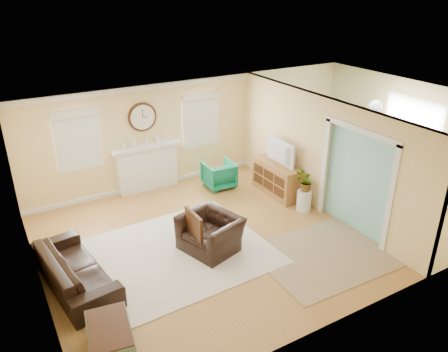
{
  "coord_description": "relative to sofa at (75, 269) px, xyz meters",
  "views": [
    {
      "loc": [
        -4.82,
        -6.67,
        4.84
      ],
      "look_at": [
        -0.8,
        0.3,
        1.2
      ],
      "focal_mm": 35.0,
      "sensor_mm": 36.0,
      "label": 1
    }
  ],
  "objects": [
    {
      "name": "dining_chair_n",
      "position": [
        7.06,
        1.57,
        0.24
      ],
      "size": [
        0.5,
        0.5,
        0.94
      ],
      "color": "slate",
      "rests_on": "floor"
    },
    {
      "name": "pendant",
      "position": [
        6.97,
        0.09,
        1.88
      ],
      "size": [
        0.3,
        0.3,
        0.55
      ],
      "color": "gold",
      "rests_on": "ceiling"
    },
    {
      "name": "credenza",
      "position": [
        5.08,
        1.15,
        0.08
      ],
      "size": [
        0.49,
        1.43,
        0.8
      ],
      "color": "#9D6C38",
      "rests_on": "floor"
    },
    {
      "name": "rug_grey",
      "position": [
        7.05,
        0.43,
        -0.31
      ],
      "size": [
        2.37,
        2.96,
        0.01
      ],
      "primitive_type": "cube",
      "color": "slate",
      "rests_on": "floor"
    },
    {
      "name": "wall_left",
      "position": [
        -0.53,
        0.09,
        0.98
      ],
      "size": [
        0.02,
        6.0,
        2.6
      ],
      "primitive_type": "cube",
      "color": "#E8CD85",
      "rests_on": "ground"
    },
    {
      "name": "rug_jute",
      "position": [
        4.27,
        -1.48,
        -0.31
      ],
      "size": [
        2.47,
        2.04,
        0.01
      ],
      "primitive_type": "cube",
      "rotation": [
        0.0,
        0.0,
        -0.02
      ],
      "color": "tan",
      "rests_on": "floor"
    },
    {
      "name": "rug_cream",
      "position": [
        1.93,
        0.0,
        -0.31
      ],
      "size": [
        3.44,
        3.02,
        0.02
      ],
      "primitive_type": "cube",
      "rotation": [
        0.0,
        0.0,
        0.04
      ],
      "color": "beige",
      "rests_on": "floor"
    },
    {
      "name": "potted_plant",
      "position": [
        5.12,
        0.13,
        0.39
      ],
      "size": [
        0.43,
        0.38,
        0.46
      ],
      "primitive_type": "imported",
      "rotation": [
        0.0,
        0.0,
        3.08
      ],
      "color": "#337F33",
      "rests_on": "garden_stool"
    },
    {
      "name": "dining_chair_e",
      "position": [
        7.76,
        0.48,
        0.21
      ],
      "size": [
        0.45,
        0.45,
        0.9
      ],
      "color": "slate",
      "rests_on": "floor"
    },
    {
      "name": "wall_back",
      "position": [
        3.97,
        3.09,
        0.98
      ],
      "size": [
        9.0,
        0.02,
        2.6
      ],
      "primitive_type": "cube",
      "color": "#E8CD85",
      "rests_on": "ground"
    },
    {
      "name": "wall_clock",
      "position": [
        2.47,
        3.05,
        1.53
      ],
      "size": [
        0.7,
        0.07,
        0.7
      ],
      "color": "#472611",
      "rests_on": "wall_back"
    },
    {
      "name": "french_doors",
      "position": [
        8.42,
        0.09,
        0.78
      ],
      "size": [
        0.06,
        1.7,
        2.2
      ],
      "color": "white",
      "rests_on": "ground"
    },
    {
      "name": "green_chair",
      "position": [
        4.05,
        2.18,
        0.02
      ],
      "size": [
        0.75,
        0.77,
        0.67
      ],
      "primitive_type": "imported",
      "rotation": [
        0.0,
        0.0,
        3.09
      ],
      "color": "#18694E",
      "rests_on": "floor"
    },
    {
      "name": "window_left",
      "position": [
        0.92,
        3.04,
        1.34
      ],
      "size": [
        1.05,
        0.13,
        1.42
      ],
      "color": "white",
      "rests_on": "wall_back"
    },
    {
      "name": "wall_front",
      "position": [
        3.97,
        -2.91,
        0.98
      ],
      "size": [
        9.0,
        0.02,
        2.6
      ],
      "primitive_type": "cube",
      "color": "#E8CD85",
      "rests_on": "ground"
    },
    {
      "name": "tv",
      "position": [
        5.06,
        1.15,
        0.78
      ],
      "size": [
        0.15,
        1.03,
        0.59
      ],
      "primitive_type": "imported",
      "rotation": [
        0.0,
        0.0,
        1.55
      ],
      "color": "black",
      "rests_on": "credenza"
    },
    {
      "name": "dining_table",
      "position": [
        7.05,
        0.43,
        0.03
      ],
      "size": [
        1.39,
        2.11,
        0.69
      ],
      "primitive_type": "imported",
      "rotation": [
        0.0,
        0.0,
        1.73
      ],
      "color": "#472611",
      "rests_on": "floor"
    },
    {
      "name": "dining_chair_s",
      "position": [
        7.1,
        -0.68,
        0.27
      ],
      "size": [
        0.53,
        0.53,
        0.99
      ],
      "color": "slate",
      "rests_on": "floor"
    },
    {
      "name": "floor",
      "position": [
        3.97,
        0.09,
        -0.32
      ],
      "size": [
        9.0,
        9.0,
        0.0
      ],
      "primitive_type": "plane",
      "color": "#AF7031",
      "rests_on": "ground"
    },
    {
      "name": "trunk",
      "position": [
        0.06,
        -1.86,
        -0.05
      ],
      "size": [
        0.71,
        1.02,
        0.54
      ],
      "color": "gray",
      "rests_on": "floor"
    },
    {
      "name": "fireplace",
      "position": [
        2.47,
        2.97,
        0.28
      ],
      "size": [
        1.7,
        0.3,
        1.17
      ],
      "color": "white",
      "rests_on": "ground"
    },
    {
      "name": "ceiling",
      "position": [
        3.97,
        0.09,
        2.28
      ],
      "size": [
        9.0,
        6.0,
        0.02
      ],
      "primitive_type": "cube",
      "color": "white",
      "rests_on": "wall_back"
    },
    {
      "name": "partition",
      "position": [
        5.48,
        0.37,
        1.04
      ],
      "size": [
        0.17,
        6.0,
        2.6
      ],
      "color": "#E8CD85",
      "rests_on": "ground"
    },
    {
      "name": "dining_chair_w",
      "position": [
        6.39,
        0.4,
        0.23
      ],
      "size": [
        0.45,
        0.45,
        0.93
      ],
      "color": "white",
      "rests_on": "floor"
    },
    {
      "name": "wall_right",
      "position": [
        8.47,
        0.09,
        0.98
      ],
      "size": [
        0.02,
        6.0,
        2.6
      ],
      "primitive_type": "cube",
      "color": "#E8CD85",
      "rests_on": "ground"
    },
    {
      "name": "sofa",
      "position": [
        0.0,
        0.0,
        0.0
      ],
      "size": [
        1.13,
        2.27,
        0.64
      ],
      "primitive_type": "imported",
      "rotation": [
        0.0,
        0.0,
        1.7
      ],
      "color": "black",
      "rests_on": "floor"
    },
    {
      "name": "eames_chair",
      "position": [
        2.54,
        -0.18,
        0.03
      ],
      "size": [
        1.22,
        1.31,
        0.7
      ],
      "primitive_type": "imported",
      "rotation": [
        0.0,
        0.0,
        -1.27
      ],
      "color": "black",
      "rests_on": "floor"
    },
    {
      "name": "window_right",
      "position": [
        4.02,
        3.04,
        1.34
      ],
      "size": [
        1.05,
        0.13,
        1.42
      ],
      "color": "white",
      "rests_on": "wall_back"
    },
    {
      "name": "garden_stool",
      "position": [
        5.12,
        0.13,
        -0.08
      ],
      "size": [
        0.33,
        0.33,
        0.48
      ],
      "primitive_type": "cylinder",
      "color": "white",
      "rests_on": "floor"
    }
  ]
}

